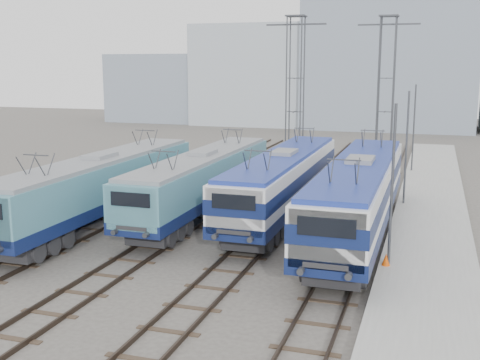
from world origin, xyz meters
name	(u,v)px	position (x,y,z in m)	size (l,w,h in m)	color
ground	(179,266)	(0.00, 0.00, 0.00)	(160.00, 160.00, 0.00)	#514C47
platform	(430,234)	(10.20, 8.00, 0.15)	(4.00, 70.00, 0.30)	#9E9E99
locomotive_far_left	(99,184)	(-6.75, 4.94, 2.23)	(2.83, 17.85, 3.36)	#101C4A
locomotive_center_left	(202,179)	(-2.25, 8.49, 2.16)	(2.73, 17.24, 3.25)	#101C4A
locomotive_center_right	(283,178)	(2.25, 9.42, 2.27)	(2.81, 17.77, 3.34)	#101C4A
locomotive_far_right	(359,191)	(6.75, 6.58, 2.40)	(2.98, 18.85, 3.54)	#101C4A
catenary_tower_west	(295,90)	(0.00, 22.00, 6.64)	(4.50, 1.20, 12.00)	#3F4247
catenary_tower_east	(386,90)	(6.50, 24.00, 6.64)	(4.50, 1.20, 12.00)	#3F4247
mast_front	(392,190)	(8.60, 2.00, 3.50)	(0.12, 0.12, 7.00)	#3F4247
mast_mid	(406,150)	(8.60, 14.00, 3.50)	(0.12, 0.12, 7.00)	#3F4247
mast_rear	(414,130)	(8.60, 26.00, 3.50)	(0.12, 0.12, 7.00)	#3F4247
safety_cone	(386,259)	(8.50, 1.98, 0.55)	(0.35, 0.35, 0.51)	#DF4E09
building_west	(261,75)	(-14.00, 62.00, 7.00)	(18.00, 12.00, 14.00)	#A1ABB4
building_center	(390,61)	(4.00, 62.00, 9.00)	(22.00, 14.00, 18.00)	gray
building_far_west	(161,88)	(-30.00, 62.00, 5.00)	(14.00, 10.00, 10.00)	gray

